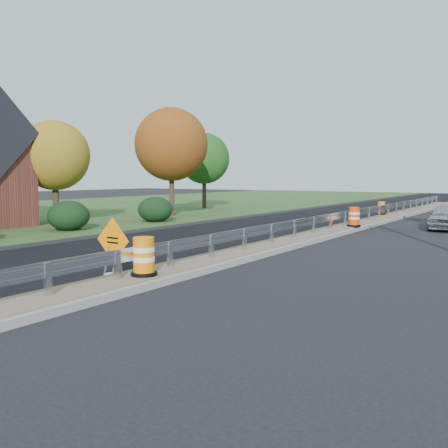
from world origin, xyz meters
The scene contains 15 objects.
ground centered at (0.00, 0.00, 0.00)m, with size 140.00×140.00×0.00m, color black.
grass_verge_near centered at (-24.00, 10.00, 0.01)m, with size 30.00×120.00×0.03m, color #25421C.
milled_overlay centered at (-4.40, 10.00, 0.01)m, with size 7.20×120.00×0.01m, color black.
median centered at (0.00, 8.00, 0.11)m, with size 1.60×55.00×0.23m.
guardrail centered at (0.00, 9.00, 0.73)m, with size 0.10×46.15×0.72m.
hedge_mid centered at (-11.50, 0.00, 0.76)m, with size 2.09×2.09×1.52m, color black.
hedge_north centered at (-11.00, 6.00, 0.76)m, with size 2.09×2.09×1.52m, color black.
tree_near_yellow centered at (-15.00, 2.00, 3.89)m, with size 3.96×3.96×5.88m.
tree_near_red centered at (-13.00, 10.00, 4.86)m, with size 4.95×4.95×7.35m.
tree_near_back centered at (-16.00, 18.00, 4.21)m, with size 4.29×4.29×6.37m.
caution_sign centered at (-0.90, -7.25, 0.42)m, with size 1.19×0.49×1.64m.
barrel_median_near centered at (0.23, -7.30, 0.70)m, with size 0.66×0.66×0.97m.
barrel_median_mid centered at (0.55, 7.71, 0.69)m, with size 0.66×0.66×0.96m.
barrel_median_far centered at (-0.55, 16.31, 0.64)m, with size 0.58×0.58×0.85m.
car_silver centered at (4.28, 11.04, 0.68)m, with size 1.60×3.98×1.36m, color #ACADB1.
Camera 1 is at (8.72, -16.54, 2.72)m, focal length 40.00 mm.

